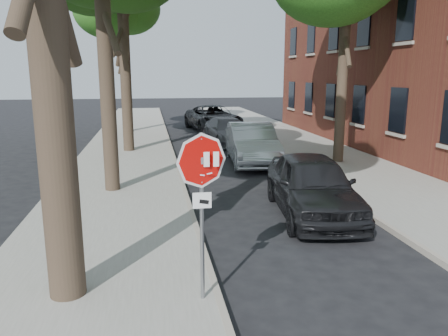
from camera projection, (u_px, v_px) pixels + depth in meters
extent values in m
plane|color=black|center=(246.00, 301.00, 6.97)|extent=(120.00, 120.00, 0.00)
cube|color=gray|center=(125.00, 160.00, 18.11)|extent=(4.00, 55.00, 0.12)
cube|color=gray|center=(319.00, 154.00, 19.51)|extent=(4.00, 55.00, 0.12)
cube|color=#9E9384|center=(174.00, 158.00, 18.45)|extent=(0.12, 55.00, 0.13)
cube|color=#9E9384|center=(275.00, 155.00, 19.17)|extent=(0.12, 55.00, 0.13)
cylinder|color=gray|center=(202.00, 219.00, 6.56)|extent=(0.06, 0.06, 2.60)
cube|color=#99999E|center=(202.00, 161.00, 6.34)|extent=(0.05, 0.06, 0.10)
cylinder|color=#99999E|center=(202.00, 161.00, 6.33)|extent=(0.76, 0.32, 0.82)
cylinder|color=white|center=(202.00, 161.00, 6.32)|extent=(0.76, 0.32, 0.82)
cylinder|color=red|center=(202.00, 161.00, 6.32)|extent=(0.68, 0.29, 0.74)
cube|color=white|center=(187.00, 160.00, 6.27)|extent=(0.08, 0.00, 0.22)
cube|color=white|center=(197.00, 160.00, 6.29)|extent=(0.08, 0.00, 0.22)
cube|color=white|center=(207.00, 159.00, 6.31)|extent=(0.08, 0.00, 0.22)
cube|color=white|center=(216.00, 159.00, 6.34)|extent=(0.08, 0.00, 0.22)
cube|color=silver|center=(194.00, 174.00, 6.33)|extent=(0.08, 0.00, 0.03)
cube|color=silver|center=(202.00, 175.00, 6.35)|extent=(0.08, 0.00, 0.03)
cube|color=silver|center=(209.00, 174.00, 6.36)|extent=(0.08, 0.00, 0.03)
cube|color=white|center=(202.00, 200.00, 6.45)|extent=(0.28, 0.02, 0.24)
cube|color=black|center=(204.00, 202.00, 6.45)|extent=(0.15, 0.00, 0.08)
cylinder|color=black|center=(104.00, 26.00, 12.26)|extent=(0.44, 0.44, 9.50)
cylinder|color=black|center=(124.00, 37.00, 18.98)|extent=(0.48, 0.48, 10.00)
cylinder|color=black|center=(125.00, 55.00, 25.78)|extent=(0.40, 0.40, 9.00)
ellipsoid|color=#1B460F|center=(123.00, 11.00, 25.25)|extent=(4.16, 4.16, 3.33)
ellipsoid|color=#1B460F|center=(111.00, 19.00, 25.93)|extent=(3.78, 3.78, 3.02)
cylinder|color=black|center=(344.00, 45.00, 16.62)|extent=(0.40, 0.40, 9.00)
imported|color=black|center=(312.00, 185.00, 11.09)|extent=(2.36, 4.78, 1.57)
imported|color=#A8ACB0|center=(252.00, 144.00, 17.55)|extent=(2.09, 5.00, 1.61)
imported|color=#4A4A4F|center=(228.00, 131.00, 22.43)|extent=(2.33, 4.77, 1.34)
imported|color=black|center=(213.00, 118.00, 27.69)|extent=(3.42, 6.06, 1.60)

